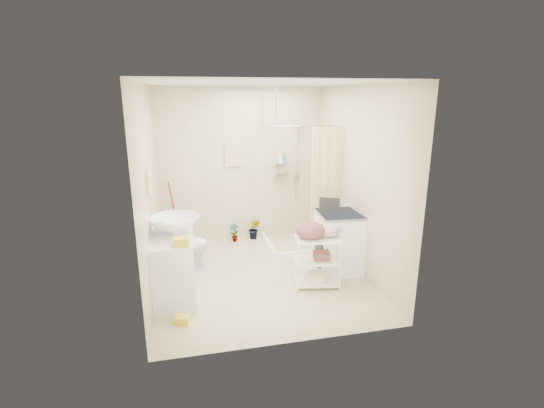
{
  "coord_description": "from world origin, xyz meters",
  "views": [
    {
      "loc": [
        -0.95,
        -4.99,
        2.46
      ],
      "look_at": [
        0.23,
        0.25,
        0.97
      ],
      "focal_mm": 26.0,
      "sensor_mm": 36.0,
      "label": 1
    }
  ],
  "objects_px": {
    "toilet": "(183,246)",
    "washing_machine": "(339,242)",
    "vanity": "(173,267)",
    "laundry_rack": "(318,257)"
  },
  "relations": [
    {
      "from": "vanity",
      "to": "laundry_rack",
      "type": "distance_m",
      "value": 1.85
    },
    {
      "from": "vanity",
      "to": "washing_machine",
      "type": "relative_size",
      "value": 1.09
    },
    {
      "from": "vanity",
      "to": "toilet",
      "type": "xyz_separation_m",
      "value": [
        0.12,
        0.85,
        -0.05
      ]
    },
    {
      "from": "toilet",
      "to": "laundry_rack",
      "type": "xyz_separation_m",
      "value": [
        1.73,
        -0.92,
        0.05
      ]
    },
    {
      "from": "toilet",
      "to": "laundry_rack",
      "type": "bearing_deg",
      "value": -122.28
    },
    {
      "from": "washing_machine",
      "to": "laundry_rack",
      "type": "relative_size",
      "value": 1.07
    },
    {
      "from": "toilet",
      "to": "washing_machine",
      "type": "distance_m",
      "value": 2.25
    },
    {
      "from": "toilet",
      "to": "laundry_rack",
      "type": "height_order",
      "value": "laundry_rack"
    },
    {
      "from": "toilet",
      "to": "vanity",
      "type": "bearing_deg",
      "value": 167.72
    },
    {
      "from": "washing_machine",
      "to": "laundry_rack",
      "type": "distance_m",
      "value": 0.6
    }
  ]
}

